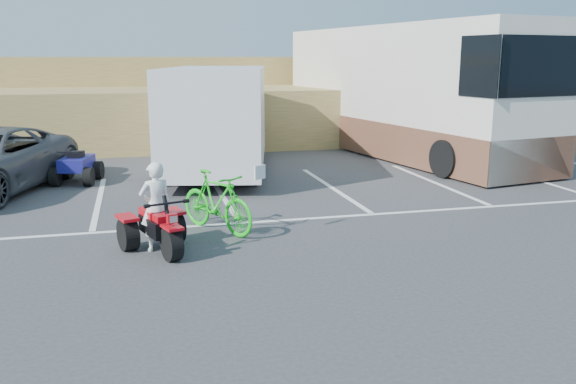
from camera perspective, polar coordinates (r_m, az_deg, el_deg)
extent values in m
plane|color=#343437|center=(9.36, -1.95, -6.74)|extent=(100.00, 100.00, 0.00)
cube|color=white|center=(14.01, -17.27, -0.78)|extent=(0.12, 5.00, 0.01)
cube|color=white|center=(14.11, -6.28, -0.19)|extent=(0.12, 5.00, 0.01)
cube|color=white|center=(14.71, 4.19, 0.38)|extent=(0.12, 5.00, 0.01)
cube|color=white|center=(15.76, 13.55, 0.87)|extent=(0.12, 5.00, 0.01)
cube|color=white|center=(17.17, 21.56, 1.28)|extent=(0.12, 5.00, 0.01)
cube|color=white|center=(11.62, -4.48, -2.92)|extent=(28.00, 0.12, 0.01)
cube|color=olive|center=(22.82, -9.54, 7.08)|extent=(40.00, 6.00, 2.00)
cube|color=olive|center=(26.23, -10.28, 9.93)|extent=(40.00, 4.00, 2.20)
imported|color=white|center=(10.05, -12.28, -1.35)|extent=(0.61, 0.50, 1.46)
imported|color=#14BF19|center=(10.98, -6.69, -0.92)|extent=(1.43, 1.83, 1.11)
cube|color=silver|center=(16.43, -6.62, 7.10)|extent=(3.70, 6.44, 2.52)
cylinder|color=black|center=(16.59, -6.51, 2.94)|extent=(2.32, 1.18, 0.71)
cube|color=silver|center=(20.14, 10.82, 9.32)|extent=(4.67, 11.37, 3.98)
cube|color=brown|center=(20.26, 10.66, 5.26)|extent=(4.72, 11.38, 1.11)
cube|color=black|center=(15.89, 22.68, 10.80)|extent=(2.51, 0.47, 1.44)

